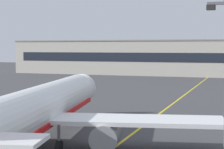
{
  "coord_description": "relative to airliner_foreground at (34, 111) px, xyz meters",
  "views": [
    {
      "loc": [
        14.85,
        -19.61,
        8.81
      ],
      "look_at": [
        0.27,
        17.76,
        6.34
      ],
      "focal_mm": 71.24,
      "sensor_mm": 36.0,
      "label": 1
    }
  ],
  "objects": [
    {
      "name": "taxiway_centreline",
      "position": [
        4.97,
        17.03,
        -3.37
      ],
      "size": [
        13.63,
        179.53,
        0.01
      ],
      "primitive_type": "cube",
      "rotation": [
        0.0,
        0.0,
        0.07
      ],
      "color": "yellow",
      "rests_on": "ground"
    },
    {
      "name": "safety_cone_by_nose_gear",
      "position": [
        1.23,
        15.58,
        -3.11
      ],
      "size": [
        0.44,
        0.44,
        0.55
      ],
      "color": "orange",
      "rests_on": "ground"
    },
    {
      "name": "airliner_foreground",
      "position": [
        0.0,
        0.0,
        0.0
      ],
      "size": [
        32.22,
        40.97,
        11.65
      ],
      "color": "white",
      "rests_on": "ground"
    }
  ]
}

